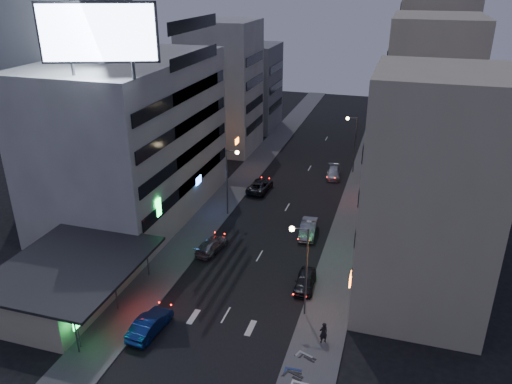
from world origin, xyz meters
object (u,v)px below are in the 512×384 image
at_px(scooter_black_a, 305,371).
at_px(scooter_silver_a, 310,378).
at_px(scooter_blue, 303,364).
at_px(parked_car_left, 260,186).
at_px(scooter_black_b, 317,354).
at_px(scooter_silver_b, 314,351).
at_px(parked_car_right_near, 305,281).
at_px(road_car_silver, 212,245).
at_px(parked_car_right_mid, 308,229).
at_px(person, 323,333).
at_px(parked_car_right_far, 333,173).
at_px(road_car_blue, 150,324).

distance_m(scooter_black_a, scooter_silver_a, 0.69).
bearing_deg(scooter_blue, parked_car_left, 19.50).
bearing_deg(scooter_black_b, scooter_black_a, -173.44).
bearing_deg(scooter_blue, scooter_silver_b, -21.80).
xyz_separation_m(parked_car_right_near, road_car_silver, (-10.55, 3.70, -0.04)).
bearing_deg(scooter_silver_a, parked_car_right_mid, 14.47).
relative_size(person, scooter_silver_b, 1.01).
xyz_separation_m(road_car_silver, person, (13.39, -10.63, 0.36)).
bearing_deg(scooter_silver_b, parked_car_right_far, 27.03).
bearing_deg(scooter_black_b, parked_car_right_far, 28.55).
xyz_separation_m(scooter_black_a, scooter_black_b, (0.54, 2.02, -0.08)).
xyz_separation_m(parked_car_right_near, parked_car_left, (-10.18, 20.05, 0.02)).
bearing_deg(road_car_silver, scooter_silver_a, 139.08).
distance_m(road_car_blue, scooter_blue, 12.51).
bearing_deg(scooter_silver_a, person, 1.04).
xyz_separation_m(road_car_blue, scooter_silver_a, (13.25, -1.85, -0.10)).
bearing_deg(person, scooter_black_b, 52.13).
bearing_deg(scooter_black_a, road_car_blue, 102.14).
bearing_deg(scooter_silver_b, scooter_black_a, -166.24).
bearing_deg(parked_car_right_mid, scooter_black_b, -81.20).
bearing_deg(person, scooter_silver_b, 43.22).
bearing_deg(parked_car_left, person, 118.36).
xyz_separation_m(person, scooter_silver_b, (-0.36, -1.84, -0.36)).
relative_size(road_car_blue, scooter_black_a, 2.33).
height_order(road_car_silver, scooter_blue, road_car_silver).
bearing_deg(scooter_silver_b, parked_car_left, 44.18).
distance_m(road_car_blue, road_car_silver, 13.31).
bearing_deg(parked_car_left, scooter_silver_b, 116.32).
xyz_separation_m(parked_car_right_near, scooter_silver_b, (2.48, -8.77, -0.04)).
relative_size(road_car_blue, scooter_silver_b, 2.60).
xyz_separation_m(scooter_silver_a, scooter_silver_b, (-0.22, 2.69, -0.01)).
height_order(road_car_blue, scooter_silver_b, road_car_blue).
bearing_deg(scooter_silver_b, scooter_black_b, -101.44).
height_order(scooter_blue, scooter_black_b, scooter_blue).
distance_m(parked_car_right_mid, scooter_black_b, 19.41).
height_order(road_car_blue, scooter_silver_a, road_car_blue).
relative_size(parked_car_right_near, scooter_blue, 2.27).
bearing_deg(person, scooter_silver_a, 52.49).
bearing_deg(parked_car_right_near, scooter_blue, -82.15).
distance_m(parked_car_right_near, scooter_silver_a, 11.78).
relative_size(person, scooter_blue, 0.99).
distance_m(road_car_silver, scooter_silver_a, 20.14).
distance_m(parked_car_right_far, scooter_silver_b, 36.64).
distance_m(parked_car_right_far, road_car_blue, 38.28).
xyz_separation_m(scooter_blue, scooter_black_b, (0.82, 1.35, -0.03)).
bearing_deg(scooter_silver_a, scooter_blue, 35.71).
distance_m(parked_car_left, scooter_black_b, 31.76).
bearing_deg(parked_car_left, scooter_silver_a, 114.83).
relative_size(parked_car_right_mid, scooter_blue, 2.55).
relative_size(road_car_blue, scooter_black_b, 2.67).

